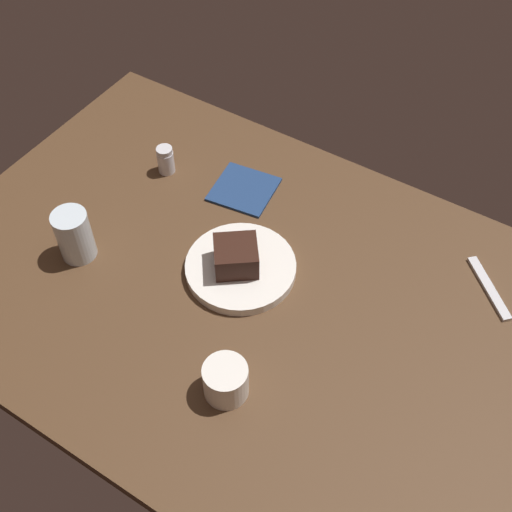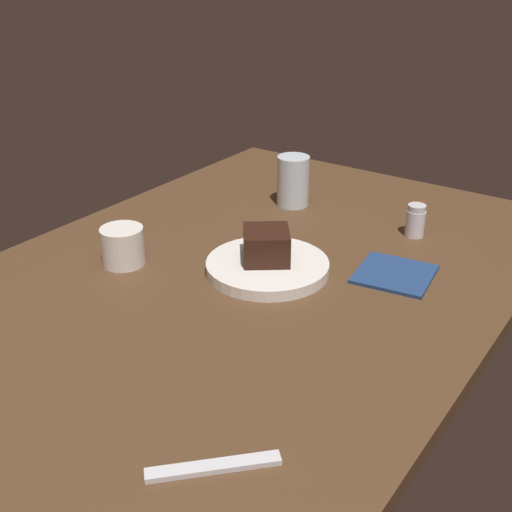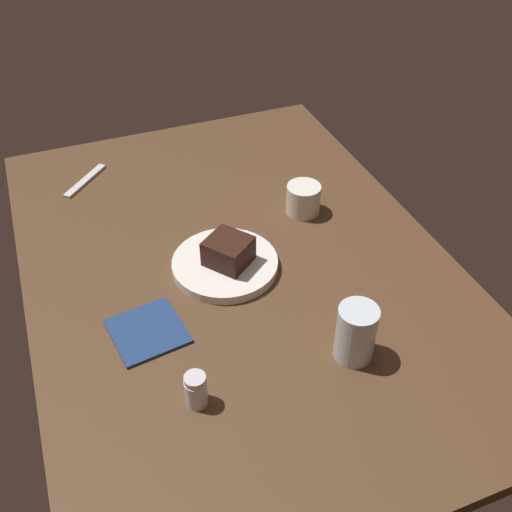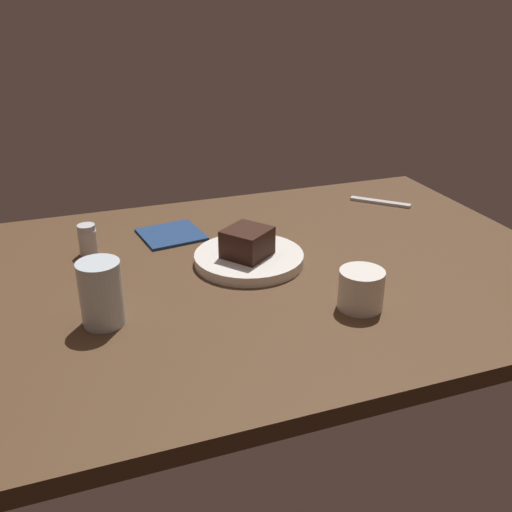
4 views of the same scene
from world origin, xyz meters
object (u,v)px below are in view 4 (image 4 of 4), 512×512
chocolate_cake_slice (247,242)px  salt_shaker (88,240)px  dessert_plate (249,258)px  water_glass (101,293)px  dessert_spoon (380,202)px  folded_napkin (171,234)px  coffee_cup (361,289)px

chocolate_cake_slice → salt_shaker: 32.46cm
dessert_plate → water_glass: 32.49cm
chocolate_cake_slice → water_glass: (28.77, 12.65, 0.66)cm
dessert_plate → dessert_spoon: bearing=-153.1°
salt_shaker → folded_napkin: 18.32cm
water_glass → coffee_cup: bearing=167.1°
coffee_cup → dessert_spoon: (-30.18, -44.13, -3.05)cm
dessert_spoon → folded_napkin: size_ratio=1.19×
coffee_cup → folded_napkin: bearing=-60.6°
dessert_plate → salt_shaker: size_ratio=3.35×
dessert_spoon → coffee_cup: bearing=-80.3°
salt_shaker → dessert_spoon: 71.52cm
chocolate_cake_slice → water_glass: bearing=23.7°
water_glass → dessert_plate: bearing=-155.6°
chocolate_cake_slice → water_glass: size_ratio=0.76×
salt_shaker → coffee_cup: (-40.99, 37.56, 0.26)cm
salt_shaker → water_glass: (0.26, 28.09, 2.26)cm
dessert_plate → water_glass: (29.33, 13.28, 4.40)cm
dessert_plate → salt_shaker: bearing=-27.0°
water_glass → folded_napkin: size_ratio=0.86×
folded_napkin → chocolate_cake_slice: bearing=119.3°
salt_shaker → folded_napkin: size_ratio=0.51×
chocolate_cake_slice → coffee_cup: bearing=119.4°
water_glass → coffee_cup: 42.37cm
dessert_plate → chocolate_cake_slice: bearing=48.3°
water_glass → folded_napkin: 37.02cm
coffee_cup → folded_napkin: coffee_cup is taller
salt_shaker → coffee_cup: size_ratio=0.84×
dessert_plate → water_glass: bearing=24.4°
dessert_plate → dessert_spoon: dessert_plate is taller
chocolate_cake_slice → salt_shaker: size_ratio=1.28×
salt_shaker → dessert_spoon: (-71.17, -6.57, -2.79)cm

